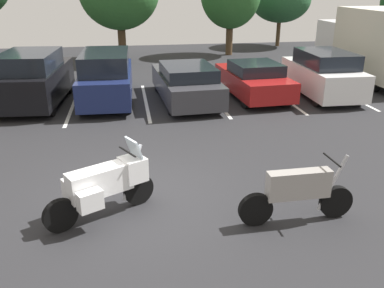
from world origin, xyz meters
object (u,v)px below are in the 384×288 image
(motorcycle_touring, at_px, (105,184))
(box_truck, at_px, (377,44))
(car_navy, at_px, (107,77))
(car_charcoal, at_px, (186,83))
(motorcycle_second, at_px, (299,192))
(car_white, at_px, (323,74))
(car_red, at_px, (253,80))
(car_black, at_px, (34,79))

(motorcycle_touring, bearing_deg, box_truck, 40.35)
(car_navy, relative_size, car_charcoal, 0.96)
(motorcycle_second, relative_size, car_white, 0.52)
(motorcycle_second, distance_m, car_charcoal, 8.60)
(motorcycle_second, distance_m, car_red, 8.95)
(car_red, bearing_deg, car_navy, 177.85)
(car_black, relative_size, car_navy, 0.98)
(car_white, bearing_deg, car_charcoal, 179.12)
(box_truck, bearing_deg, motorcycle_second, -127.12)
(car_navy, distance_m, car_charcoal, 2.95)
(motorcycle_touring, relative_size, box_truck, 0.32)
(car_white, bearing_deg, car_red, 174.08)
(car_black, distance_m, car_red, 8.15)
(motorcycle_second, bearing_deg, motorcycle_touring, 167.51)
(car_red, relative_size, car_white, 1.02)
(car_black, xyz_separation_m, car_navy, (2.56, 0.01, -0.04))
(car_black, relative_size, car_red, 1.05)
(car_charcoal, relative_size, car_red, 1.12)
(car_black, height_order, car_white, car_black)
(car_charcoal, bearing_deg, car_navy, 172.02)
(car_charcoal, xyz_separation_m, car_red, (2.67, 0.20, -0.03))
(car_navy, height_order, car_white, car_navy)
(box_truck, bearing_deg, car_navy, -172.03)
(motorcycle_second, xyz_separation_m, car_red, (1.84, 8.76, 0.07))
(motorcycle_second, xyz_separation_m, car_navy, (-3.74, 8.97, 0.32))
(motorcycle_touring, xyz_separation_m, car_red, (5.38, 7.97, 0.01))
(motorcycle_second, distance_m, car_navy, 9.72)
(car_black, xyz_separation_m, car_charcoal, (5.47, -0.40, -0.26))
(motorcycle_second, relative_size, box_truck, 0.35)
(car_white, bearing_deg, motorcycle_second, -118.25)
(car_charcoal, bearing_deg, car_black, 175.81)
(motorcycle_touring, relative_size, motorcycle_second, 0.91)
(motorcycle_touring, bearing_deg, car_black, 108.68)
(car_navy, relative_size, box_truck, 0.73)
(car_charcoal, relative_size, box_truck, 0.77)
(motorcycle_touring, distance_m, box_truck, 15.21)
(box_truck, bearing_deg, car_charcoal, -166.94)
(car_black, relative_size, car_white, 1.07)
(box_truck, bearing_deg, car_white, -148.41)
(car_charcoal, bearing_deg, car_white, -0.88)
(motorcycle_second, relative_size, car_charcoal, 0.45)
(car_red, xyz_separation_m, box_truck, (6.19, 1.86, 0.97))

